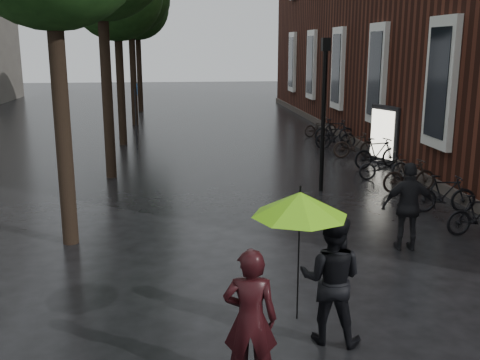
{
  "coord_description": "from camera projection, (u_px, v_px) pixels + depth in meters",
  "views": [
    {
      "loc": [
        -1.86,
        -4.4,
        4.01
      ],
      "look_at": [
        -0.65,
        6.16,
        1.46
      ],
      "focal_mm": 42.0,
      "sensor_mm": 36.0,
      "label": 1
    }
  ],
  "objects": [
    {
      "name": "person_burgundy",
      "position": [
        250.0,
        320.0,
        6.57
      ],
      "size": [
        0.7,
        0.52,
        1.76
      ],
      "primitive_type": "imported",
      "rotation": [
        0.0,
        0.0,
        2.98
      ],
      "color": "black",
      "rests_on": "ground"
    },
    {
      "name": "person_black",
      "position": [
        331.0,
        279.0,
        7.64
      ],
      "size": [
        1.08,
        0.97,
        1.82
      ],
      "primitive_type": "imported",
      "rotation": [
        0.0,
        0.0,
        2.75
      ],
      "color": "black",
      "rests_on": "ground"
    },
    {
      "name": "lime_umbrella",
      "position": [
        300.0,
        204.0,
        6.83
      ],
      "size": [
        1.2,
        1.2,
        1.76
      ],
      "rotation": [
        0.0,
        0.0,
        -0.21
      ],
      "color": "black",
      "rests_on": "ground"
    },
    {
      "name": "pedestrian_walking",
      "position": [
        409.0,
        207.0,
        11.13
      ],
      "size": [
        1.1,
        0.58,
        1.78
      ],
      "primitive_type": "imported",
      "rotation": [
        0.0,
        0.0,
        3.0
      ],
      "color": "black",
      "rests_on": "ground"
    },
    {
      "name": "parked_bicycles",
      "position": [
        378.0,
        158.0,
        18.11
      ],
      "size": [
        2.09,
        15.98,
        1.03
      ],
      "color": "black",
      "rests_on": "ground"
    },
    {
      "name": "ad_lightbox",
      "position": [
        386.0,
        135.0,
        19.23
      ],
      "size": [
        0.3,
        1.33,
        2.01
      ],
      "rotation": [
        0.0,
        0.0,
        0.36
      ],
      "color": "black",
      "rests_on": "ground"
    },
    {
      "name": "lamp_post",
      "position": [
        324.0,
        100.0,
        15.34
      ],
      "size": [
        0.22,
        0.22,
        4.21
      ],
      "rotation": [
        0.0,
        0.0,
        0.3
      ],
      "color": "black",
      "rests_on": "ground"
    },
    {
      "name": "cycle_sign",
      "position": [
        136.0,
        105.0,
        22.14
      ],
      "size": [
        0.14,
        0.47,
        2.57
      ],
      "rotation": [
        0.0,
        0.0,
        0.07
      ],
      "color": "#262628",
      "rests_on": "ground"
    }
  ]
}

